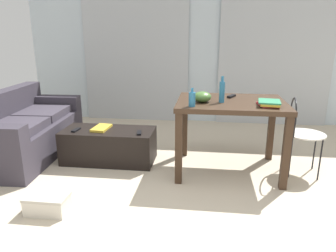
# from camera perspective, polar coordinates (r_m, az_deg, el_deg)

# --- Properties ---
(ground_plane) EXTENTS (8.31, 8.31, 0.00)m
(ground_plane) POSITION_cam_1_polar(r_m,az_deg,el_deg) (3.65, 5.32, -7.75)
(ground_plane) COLOR beige
(wall_back) EXTENTS (6.03, 0.10, 2.61)m
(wall_back) POSITION_cam_1_polar(r_m,az_deg,el_deg) (5.46, 6.56, 14.42)
(wall_back) COLOR silver
(wall_back) RESTS_ON ground
(curtains) EXTENTS (4.12, 0.03, 2.21)m
(curtains) POSITION_cam_1_polar(r_m,az_deg,el_deg) (5.39, 6.47, 12.27)
(curtains) COLOR #B2B7BC
(curtains) RESTS_ON ground
(couch) EXTENTS (0.89, 1.78, 0.80)m
(couch) POSITION_cam_1_polar(r_m,az_deg,el_deg) (4.34, -24.71, -0.81)
(couch) COLOR #38333D
(couch) RESTS_ON ground
(coffee_table) EXTENTS (1.08, 0.49, 0.39)m
(coffee_table) POSITION_cam_1_polar(r_m,az_deg,el_deg) (3.85, -10.65, -3.48)
(coffee_table) COLOR black
(coffee_table) RESTS_ON ground
(craft_table) EXTENTS (1.14, 0.88, 0.80)m
(craft_table) POSITION_cam_1_polar(r_m,az_deg,el_deg) (3.45, 11.28, 2.65)
(craft_table) COLOR #382619
(craft_table) RESTS_ON ground
(wire_chair) EXTENTS (0.42, 0.43, 0.84)m
(wire_chair) POSITION_cam_1_polar(r_m,az_deg,el_deg) (3.65, 22.71, -0.26)
(wire_chair) COLOR silver
(wire_chair) RESTS_ON ground
(bottle_near) EXTENTS (0.07, 0.07, 0.18)m
(bottle_near) POSITION_cam_1_polar(r_m,az_deg,el_deg) (3.09, 4.38, 4.90)
(bottle_near) COLOR teal
(bottle_near) RESTS_ON craft_table
(bottle_far) EXTENTS (0.06, 0.06, 0.27)m
(bottle_far) POSITION_cam_1_polar(r_m,az_deg,el_deg) (3.31, 9.76, 6.20)
(bottle_far) COLOR teal
(bottle_far) RESTS_ON craft_table
(bowl) EXTENTS (0.19, 0.19, 0.11)m
(bowl) POSITION_cam_1_polar(r_m,az_deg,el_deg) (3.31, 6.24, 5.29)
(bowl) COLOR #477033
(bowl) RESTS_ON craft_table
(book_stack) EXTENTS (0.24, 0.29, 0.05)m
(book_stack) POSITION_cam_1_polar(r_m,az_deg,el_deg) (3.27, 17.90, 3.98)
(book_stack) COLOR red
(book_stack) RESTS_ON craft_table
(tv_remote_on_table) EXTENTS (0.11, 0.16, 0.02)m
(tv_remote_on_table) POSITION_cam_1_polar(r_m,az_deg,el_deg) (3.62, 11.45, 5.33)
(tv_remote_on_table) COLOR black
(tv_remote_on_table) RESTS_ON craft_table
(scissors) EXTENTS (0.11, 0.05, 0.00)m
(scissors) POSITION_cam_1_polar(r_m,az_deg,el_deg) (3.58, 6.18, 5.28)
(scissors) COLOR #9EA0A5
(scissors) RESTS_ON craft_table
(tv_remote_primary) EXTENTS (0.07, 0.16, 0.02)m
(tv_remote_primary) POSITION_cam_1_polar(r_m,az_deg,el_deg) (3.59, -5.25, -1.21)
(tv_remote_primary) COLOR black
(tv_remote_primary) RESTS_ON coffee_table
(tv_remote_secondary) EXTENTS (0.06, 0.15, 0.02)m
(tv_remote_secondary) POSITION_cam_1_polar(r_m,az_deg,el_deg) (3.83, -16.36, -0.69)
(tv_remote_secondary) COLOR black
(tv_remote_secondary) RESTS_ON coffee_table
(magazine) EXTENTS (0.19, 0.30, 0.03)m
(magazine) POSITION_cam_1_polar(r_m,az_deg,el_deg) (3.82, -11.99, -0.35)
(magazine) COLOR gold
(magazine) RESTS_ON coffee_table
(shoebox) EXTENTS (0.36, 0.21, 0.16)m
(shoebox) POSITION_cam_1_polar(r_m,az_deg,el_deg) (2.97, -21.04, -13.09)
(shoebox) COLOR beige
(shoebox) RESTS_ON ground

